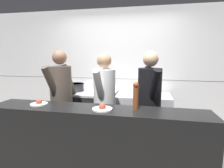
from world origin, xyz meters
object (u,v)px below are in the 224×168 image
object	(u,v)px
sauce_pot	(104,88)
chef_sous	(105,101)
stock_pot	(76,87)
plated_dish_main	(39,103)
chef_head_cook	(61,97)
chef_line	(149,102)
oven_range	(89,113)
plated_dish_appetiser	(102,108)
mixing_bowl_steel	(133,92)
pepper_mill	(136,95)

from	to	relation	value
sauce_pot	chef_sous	world-z (taller)	chef_sous
stock_pot	chef_sous	bearing A→B (deg)	-42.53
plated_dish_main	chef_sous	size ratio (longest dim) A/B	0.13
chef_head_cook	chef_line	xyz separation A→B (m)	(1.42, 0.02, -0.01)
chef_head_cook	chef_sous	world-z (taller)	chef_head_cook
sauce_pot	chef_sous	bearing A→B (deg)	-75.67
oven_range	chef_line	xyz separation A→B (m)	(1.20, -0.69, 0.49)
stock_pot	plated_dish_appetiser	bearing A→B (deg)	-55.89
stock_pot	sauce_pot	bearing A→B (deg)	2.56
oven_range	mixing_bowl_steel	size ratio (longest dim) A/B	5.19
oven_range	chef_line	distance (m)	1.47
sauce_pot	chef_head_cook	xyz separation A→B (m)	(-0.54, -0.77, -0.04)
stock_pot	plated_dish_appetiser	distance (m)	1.62
sauce_pot	mixing_bowl_steel	distance (m)	0.58
stock_pot	chef_head_cook	xyz separation A→B (m)	(0.06, -0.74, -0.04)
oven_range	plated_dish_main	world-z (taller)	plated_dish_main
sauce_pot	chef_sous	size ratio (longest dim) A/B	0.20
pepper_mill	chef_head_cook	distance (m)	1.36
chef_line	oven_range	bearing A→B (deg)	133.92
oven_range	plated_dish_main	distance (m)	1.40
sauce_pot	oven_range	bearing A→B (deg)	-169.99
oven_range	chef_sous	bearing A→B (deg)	-53.83
plated_dish_appetiser	chef_sous	bearing A→B (deg)	101.16
stock_pot	plated_dish_appetiser	xyz separation A→B (m)	(0.91, -1.34, 0.01)
stock_pot	pepper_mill	world-z (taller)	pepper_mill
oven_range	mixing_bowl_steel	bearing A→B (deg)	3.12
chef_line	plated_dish_main	bearing A→B (deg)	-174.69
plated_dish_main	chef_sous	bearing A→B (deg)	36.63
mixing_bowl_steel	chef_line	world-z (taller)	chef_line
mixing_bowl_steel	oven_range	bearing A→B (deg)	-176.88
sauce_pot	mixing_bowl_steel	bearing A→B (deg)	-0.66
mixing_bowl_steel	plated_dish_main	world-z (taller)	plated_dish_main
pepper_mill	chef_head_cook	size ratio (longest dim) A/B	0.20
pepper_mill	chef_line	world-z (taller)	chef_line
stock_pot	plated_dish_main	bearing A→B (deg)	-89.24
oven_range	sauce_pot	distance (m)	0.63
plated_dish_appetiser	chef_head_cook	bearing A→B (deg)	144.82
plated_dish_main	pepper_mill	distance (m)	1.30
stock_pot	sauce_pot	size ratio (longest dim) A/B	1.05
mixing_bowl_steel	chef_line	bearing A→B (deg)	-67.88
oven_range	plated_dish_main	xyz separation A→B (m)	(-0.26, -1.26, 0.55)
sauce_pot	chef_line	distance (m)	1.16
oven_range	chef_head_cook	bearing A→B (deg)	-107.23
plated_dish_main	plated_dish_appetiser	size ratio (longest dim) A/B	0.91
mixing_bowl_steel	stock_pot	bearing A→B (deg)	-179.03
chef_head_cook	chef_sous	distance (m)	0.73
mixing_bowl_steel	chef_head_cook	distance (m)	1.35
sauce_pot	plated_dish_main	size ratio (longest dim) A/B	1.47
stock_pot	plated_dish_main	xyz separation A→B (m)	(0.02, -1.29, 0.01)
oven_range	chef_line	world-z (taller)	chef_line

